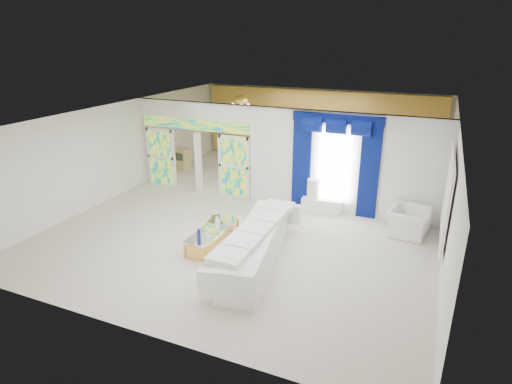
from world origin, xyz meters
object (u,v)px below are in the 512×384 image
at_px(white_sofa, 257,246).
at_px(coffee_table, 213,237).
at_px(grand_piano, 259,158).
at_px(console_table, 322,205).
at_px(armchair, 408,221).

height_order(white_sofa, coffee_table, white_sofa).
height_order(white_sofa, grand_piano, grand_piano).
bearing_deg(white_sofa, console_table, 70.07).
relative_size(coffee_table, grand_piano, 1.05).
bearing_deg(coffee_table, white_sofa, -12.53).
height_order(white_sofa, console_table, white_sofa).
distance_m(white_sofa, grand_piano, 7.32).
bearing_deg(armchair, grand_piano, 66.81).
distance_m(console_table, armchair, 2.58).
relative_size(white_sofa, console_table, 3.27).
xyz_separation_m(coffee_table, console_table, (1.98, 3.21, -0.00)).
relative_size(white_sofa, coffee_table, 2.16).
height_order(white_sofa, armchair, white_sofa).
bearing_deg(grand_piano, armchair, -25.88).
distance_m(white_sofa, armchair, 4.28).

